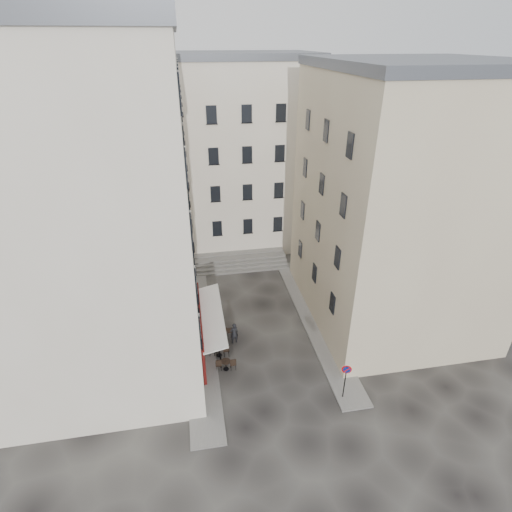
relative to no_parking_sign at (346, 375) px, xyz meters
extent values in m
plane|color=black|center=(-3.92, 4.95, -1.91)|extent=(90.00, 90.00, 0.00)
cube|color=slate|center=(-8.42, 8.95, -1.85)|extent=(2.00, 22.00, 0.12)
cube|color=slate|center=(0.58, 7.95, -1.85)|extent=(2.00, 18.00, 0.12)
cube|color=beige|center=(-14.42, 7.95, 8.09)|extent=(12.00, 16.00, 20.00)
cube|color=#53565E|center=(-14.42, 7.95, 18.39)|extent=(12.20, 16.20, 0.60)
cube|color=#C5B292|center=(6.58, 8.45, 7.09)|extent=(12.00, 14.00, 18.00)
cube|color=#53565E|center=(6.58, 8.45, 16.39)|extent=(12.20, 14.20, 0.60)
cube|color=beige|center=(-4.92, 23.95, 7.09)|extent=(18.00, 10.00, 18.00)
cube|color=#53565E|center=(-4.92, 23.95, 16.39)|extent=(18.20, 10.20, 0.60)
cube|color=#44090B|center=(-8.34, 5.95, -0.16)|extent=(0.25, 7.00, 3.50)
cube|color=black|center=(-8.30, 5.95, -0.51)|extent=(0.06, 3.85, 2.00)
cube|color=white|center=(-7.52, 5.95, 1.04)|extent=(1.58, 7.30, 0.41)
cube|color=#5D5B58|center=(-3.92, 16.85, -1.81)|extent=(9.00, 1.80, 0.20)
cube|color=#5D5B58|center=(-3.92, 17.30, -1.61)|extent=(9.00, 1.80, 0.20)
cube|color=#5D5B58|center=(-3.92, 17.75, -1.41)|extent=(9.00, 1.80, 0.20)
cube|color=#5D5B58|center=(-3.92, 18.20, -1.21)|extent=(9.00, 1.80, 0.20)
cylinder|color=black|center=(-7.17, 3.95, -1.46)|extent=(0.10, 0.10, 0.90)
sphere|color=black|center=(-7.17, 3.95, -0.99)|extent=(0.12, 0.12, 0.12)
cylinder|color=black|center=(-7.17, 7.45, -1.46)|extent=(0.10, 0.10, 0.90)
sphere|color=black|center=(-7.17, 7.45, -0.99)|extent=(0.12, 0.12, 0.12)
cylinder|color=black|center=(-7.17, 10.95, -1.46)|extent=(0.10, 0.10, 0.90)
sphere|color=black|center=(-7.17, 10.95, -0.99)|extent=(0.12, 0.12, 0.12)
cylinder|color=black|center=(0.00, 0.01, -0.58)|extent=(0.07, 0.07, 2.65)
cylinder|color=red|center=(0.00, 0.00, 0.48)|extent=(0.59, 0.20, 0.62)
cylinder|color=navy|center=(0.00, -0.02, 0.48)|extent=(0.44, 0.16, 0.45)
cube|color=red|center=(0.00, -0.05, 0.48)|extent=(0.35, 0.13, 0.36)
cylinder|color=black|center=(-6.86, 3.65, -1.84)|extent=(0.38, 0.38, 0.02)
cylinder|color=black|center=(-6.86, 3.65, -1.49)|extent=(0.05, 0.05, 0.74)
cylinder|color=black|center=(-6.86, 3.65, -1.15)|extent=(0.64, 0.64, 0.04)
cube|color=black|center=(-6.38, 3.65, -1.43)|extent=(0.40, 0.40, 0.95)
cube|color=black|center=(-7.34, 3.76, -1.43)|extent=(0.40, 0.40, 0.95)
cylinder|color=black|center=(-7.18, 5.05, -1.83)|extent=(0.39, 0.39, 0.02)
cylinder|color=black|center=(-7.18, 5.05, -1.47)|extent=(0.05, 0.05, 0.77)
cylinder|color=black|center=(-7.18, 5.05, -1.12)|extent=(0.66, 0.66, 0.04)
cube|color=black|center=(-6.69, 5.05, -1.42)|extent=(0.42, 0.42, 0.99)
cube|color=black|center=(-7.68, 5.16, -1.42)|extent=(0.42, 0.42, 0.99)
cylinder|color=black|center=(-6.62, 7.10, -1.85)|extent=(0.33, 0.33, 0.02)
cylinder|color=black|center=(-6.62, 7.10, -1.54)|extent=(0.05, 0.05, 0.64)
cylinder|color=black|center=(-6.62, 7.10, -1.25)|extent=(0.55, 0.55, 0.04)
cube|color=black|center=(-6.21, 7.10, -1.50)|extent=(0.35, 0.35, 0.82)
cube|color=black|center=(-7.03, 7.19, -1.50)|extent=(0.35, 0.35, 0.82)
cylinder|color=black|center=(-7.23, 7.22, -1.83)|extent=(0.39, 0.39, 0.02)
cylinder|color=black|center=(-7.23, 7.22, -1.47)|extent=(0.05, 0.05, 0.76)
cylinder|color=black|center=(-7.23, 7.22, -1.12)|extent=(0.65, 0.65, 0.04)
cube|color=black|center=(-6.74, 7.22, -1.42)|extent=(0.41, 0.41, 0.98)
cube|color=black|center=(-7.73, 7.33, -1.42)|extent=(0.41, 0.41, 0.98)
cylinder|color=black|center=(-7.17, 8.94, -1.84)|extent=(0.34, 0.34, 0.02)
cylinder|color=black|center=(-7.17, 8.94, -1.54)|extent=(0.05, 0.05, 0.65)
cylinder|color=black|center=(-7.17, 8.94, -1.24)|extent=(0.56, 0.56, 0.04)
cube|color=black|center=(-6.75, 8.94, -1.49)|extent=(0.36, 0.36, 0.84)
cube|color=black|center=(-7.59, 9.04, -1.49)|extent=(0.36, 0.36, 0.84)
imported|color=black|center=(-5.96, 6.30, -1.05)|extent=(0.72, 0.57, 1.72)
camera|label=1|loc=(-8.35, -16.31, 17.71)|focal=28.00mm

